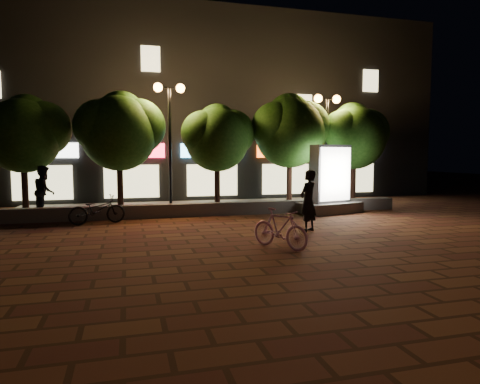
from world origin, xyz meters
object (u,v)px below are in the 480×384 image
object	(u,v)px
scooter_pink	(280,228)
ad_kiosk	(330,186)
pedestrian	(44,191)
street_lamp_left	(170,114)
tree_right	(290,128)
tree_left	(120,128)
scooter_parked	(97,210)
tree_far_right	(355,134)
tree_far_left	(24,131)
rider	(308,201)
street_lamp_right	(327,121)
tree_mid	(218,135)

from	to	relation	value
scooter_pink	ad_kiosk	bearing A→B (deg)	20.75
ad_kiosk	pedestrian	world-z (taller)	ad_kiosk
street_lamp_left	tree_right	bearing A→B (deg)	2.81
tree_left	scooter_parked	xyz separation A→B (m)	(-0.80, -2.46, -2.95)
pedestrian	tree_far_right	bearing A→B (deg)	-90.85
tree_far_left	ad_kiosk	world-z (taller)	tree_far_left
tree_right	scooter_pink	distance (m)	8.93
street_lamp_left	pedestrian	distance (m)	5.61
tree_far_left	rider	distance (m)	11.00
tree_right	street_lamp_left	distance (m)	5.38
street_lamp_right	pedestrian	size ratio (longest dim) A/B	2.61
tree_mid	street_lamp_left	size ratio (longest dim) A/B	0.87
tree_right	tree_far_right	size ratio (longest dim) A/B	1.06
street_lamp_right	ad_kiosk	distance (m)	3.31
tree_left	street_lamp_right	bearing A→B (deg)	-1.68
tree_left	tree_far_right	world-z (taller)	tree_left
tree_far_left	tree_mid	xyz separation A→B (m)	(7.50, -0.00, -0.08)
tree_left	tree_far_left	bearing A→B (deg)	-180.00
tree_left	scooter_pink	size ratio (longest dim) A/B	2.88
tree_far_left	tree_left	xyz separation A→B (m)	(3.50, 0.00, 0.15)
street_lamp_left	scooter_parked	bearing A→B (deg)	-141.34
tree_far_right	tree_mid	bearing A→B (deg)	-180.00
pedestrian	scooter_pink	bearing A→B (deg)	-139.86
tree_mid	pedestrian	distance (m)	7.15
street_lamp_right	pedestrian	world-z (taller)	street_lamp_right
rider	pedestrian	world-z (taller)	pedestrian
ad_kiosk	scooter_parked	xyz separation A→B (m)	(-9.09, -0.50, -0.63)
street_lamp_right	tree_left	bearing A→B (deg)	178.32
tree_far_left	tree_left	distance (m)	3.51
tree_left	street_lamp_left	xyz separation A→B (m)	(1.95, -0.26, 0.58)
street_lamp_right	rider	size ratio (longest dim) A/B	2.59
rider	scooter_parked	xyz separation A→B (m)	(-6.44, 3.20, -0.46)
ad_kiosk	tree_left	bearing A→B (deg)	166.66
tree_left	tree_far_right	xyz separation A→B (m)	(10.50, -0.00, -0.08)
tree_far_left	street_lamp_right	world-z (taller)	street_lamp_right
tree_right	tree_far_right	xyz separation A→B (m)	(3.20, -0.00, -0.20)
tree_right	pedestrian	distance (m)	10.42
tree_mid	tree_right	world-z (taller)	tree_right
tree_left	street_lamp_right	size ratio (longest dim) A/B	0.98
ad_kiosk	rider	size ratio (longest dim) A/B	1.47
street_lamp_right	ad_kiosk	bearing A→B (deg)	-111.34
tree_mid	scooter_parked	size ratio (longest dim) A/B	2.37
scooter_pink	pedestrian	distance (m)	9.84
tree_far_right	tree_far_left	bearing A→B (deg)	-180.00
tree_right	rider	distance (m)	6.45
tree_far_right	ad_kiosk	size ratio (longest dim) A/B	1.69
tree_far_right	ad_kiosk	bearing A→B (deg)	-138.49
tree_far_left	tree_right	distance (m)	10.81
tree_far_right	scooter_pink	size ratio (longest dim) A/B	2.80
tree_right	tree_far_left	bearing A→B (deg)	-180.00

